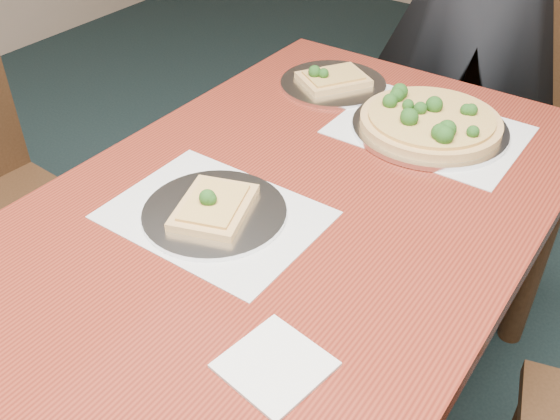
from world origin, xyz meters
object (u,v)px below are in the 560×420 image
Objects in this scene: slice_plate_near at (214,210)px; dining_table at (280,246)px; pizza_pan at (429,122)px; slice_plate_far at (333,81)px; chair_far at (486,110)px.

dining_table is at bearing 42.76° from slice_plate_near.
pizza_pan reaches higher than slice_plate_far.
slice_plate_far is at bearing -98.19° from chair_far.
slice_plate_far is at bearing 166.25° from pizza_pan.
pizza_pan is (0.04, -0.63, 0.26)m from chair_far.
chair_far reaches higher than pizza_pan.
chair_far is 2.51× the size of pizza_pan.
dining_table is 0.17m from slice_plate_near.
pizza_pan is 1.30× the size of slice_plate_far.
chair_far is at bearing 93.97° from pizza_pan.
dining_table is 5.36× the size of slice_plate_near.
slice_plate_far is at bearing 110.94° from dining_table.
slice_plate_near is at bearing -137.24° from dining_table.
slice_plate_far is (-0.31, 0.08, -0.01)m from pizza_pan.
pizza_pan is (0.11, 0.45, 0.12)m from dining_table.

